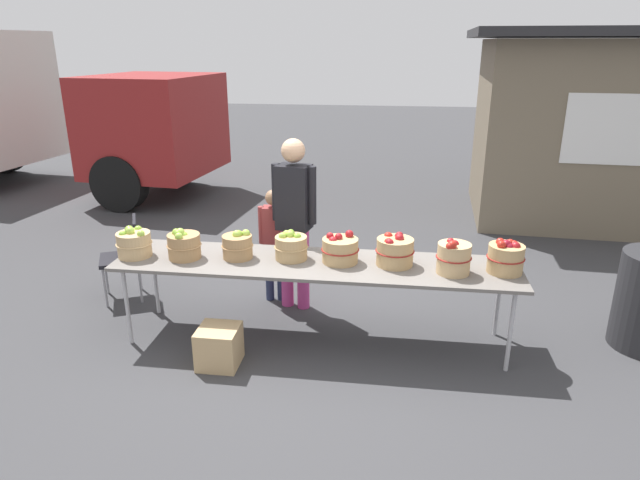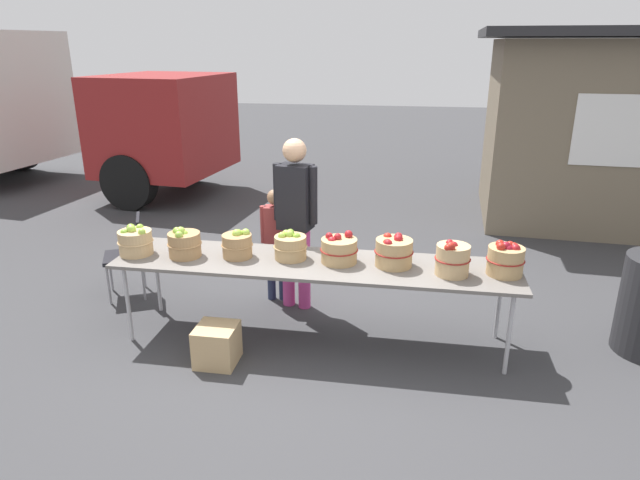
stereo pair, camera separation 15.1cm
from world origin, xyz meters
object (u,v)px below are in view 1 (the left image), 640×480
(apple_basket_red_1, at_px, (395,251))
(folding_chair, at_px, (127,252))
(apple_basket_green_1, at_px, (184,245))
(vendor_adult, at_px, (294,212))
(apple_basket_red_3, at_px, (506,257))
(apple_basket_red_0, at_px, (340,250))
(apple_basket_green_0, at_px, (134,243))
(apple_basket_green_3, at_px, (291,246))
(apple_basket_red_2, at_px, (454,257))
(produce_crate, at_px, (219,346))
(apple_basket_green_2, at_px, (238,245))
(child_customer, at_px, (274,237))
(market_table, at_px, (315,266))

(apple_basket_red_1, height_order, folding_chair, apple_basket_red_1)
(apple_basket_green_1, distance_m, vendor_adult, 1.11)
(vendor_adult, bearing_deg, apple_basket_red_3, 173.21)
(apple_basket_red_0, bearing_deg, apple_basket_green_0, -176.61)
(apple_basket_green_3, height_order, apple_basket_red_2, apple_basket_red_2)
(apple_basket_green_0, relative_size, apple_basket_green_1, 1.04)
(apple_basket_red_1, relative_size, produce_crate, 1.00)
(apple_basket_red_0, relative_size, folding_chair, 0.38)
(apple_basket_green_1, bearing_deg, apple_basket_green_0, -178.26)
(produce_crate, bearing_deg, apple_basket_red_3, 12.79)
(apple_basket_red_1, bearing_deg, folding_chair, 168.22)
(apple_basket_green_1, distance_m, apple_basket_green_2, 0.47)
(apple_basket_red_1, bearing_deg, apple_basket_red_0, 179.83)
(apple_basket_red_3, relative_size, vendor_adult, 0.18)
(apple_basket_green_1, height_order, apple_basket_green_2, apple_basket_green_1)
(apple_basket_green_3, height_order, apple_basket_red_1, apple_basket_red_1)
(apple_basket_green_0, bearing_deg, apple_basket_red_3, 1.14)
(apple_basket_red_3, distance_m, child_customer, 2.26)
(apple_basket_green_1, relative_size, child_customer, 0.26)
(market_table, relative_size, apple_basket_red_0, 10.60)
(apple_basket_green_3, xyz_separation_m, apple_basket_red_3, (1.81, -0.06, 0.02))
(apple_basket_green_2, distance_m, child_customer, 0.78)
(apple_basket_red_3, bearing_deg, apple_basket_red_1, 177.28)
(child_customer, bearing_deg, apple_basket_red_3, 155.61)
(produce_crate, bearing_deg, apple_basket_green_0, 152.34)
(market_table, height_order, child_customer, child_customer)
(apple_basket_green_3, relative_size, vendor_adult, 0.18)
(apple_basket_green_2, bearing_deg, child_customer, 77.64)
(apple_basket_red_1, bearing_deg, apple_basket_green_1, -177.10)
(apple_basket_green_0, xyz_separation_m, folding_chair, (-0.44, 0.68, -0.36))
(apple_basket_green_0, relative_size, vendor_adult, 0.18)
(apple_basket_green_1, height_order, apple_basket_red_3, apple_basket_red_3)
(market_table, distance_m, apple_basket_red_3, 1.60)
(apple_basket_green_2, distance_m, apple_basket_red_1, 1.37)
(market_table, bearing_deg, vendor_adult, 115.15)
(apple_basket_green_0, xyz_separation_m, apple_basket_red_0, (1.83, 0.11, -0.01))
(apple_basket_red_0, bearing_deg, apple_basket_green_3, 177.88)
(apple_basket_red_1, distance_m, vendor_adult, 1.15)
(apple_basket_green_1, xyz_separation_m, vendor_adult, (0.86, 0.69, 0.13))
(apple_basket_red_3, relative_size, child_customer, 0.26)
(apple_basket_red_2, distance_m, produce_crate, 2.07)
(apple_basket_red_2, xyz_separation_m, apple_basket_red_3, (0.43, 0.07, -0.00))
(market_table, height_order, apple_basket_red_3, apple_basket_red_3)
(apple_basket_green_1, distance_m, apple_basket_red_1, 1.84)
(apple_basket_green_0, distance_m, apple_basket_red_0, 1.83)
(market_table, distance_m, apple_basket_green_0, 1.63)
(apple_basket_green_2, xyz_separation_m, apple_basket_green_3, (0.47, 0.04, -0.00))
(apple_basket_green_3, relative_size, folding_chair, 0.35)
(apple_basket_green_3, distance_m, folding_chair, 1.95)
(apple_basket_red_0, bearing_deg, apple_basket_red_2, -7.13)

